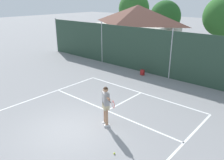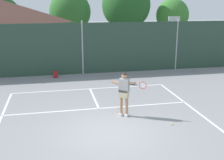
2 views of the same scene
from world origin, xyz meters
name	(u,v)px [view 1 (image 1 of 2)]	position (x,y,z in m)	size (l,w,h in m)	color
ground_plane	(68,131)	(0.00, 0.00, 0.00)	(120.00, 120.00, 0.00)	gray
court_markings	(80,125)	(0.00, 0.65, 0.00)	(8.30, 11.10, 0.01)	white
chainlink_fence	(171,55)	(0.00, 9.00, 1.66)	(26.09, 0.09, 3.46)	#284233
clubhouse_building	(137,30)	(-5.41, 12.67, 2.47)	(7.40, 4.75, 4.76)	beige
tennis_player	(106,103)	(0.90, 1.43, 1.11)	(1.31, 0.71, 1.85)	silver
tennis_ball	(114,153)	(2.47, 0.15, 0.03)	(0.07, 0.07, 0.07)	#CCE033
backpack_red	(142,73)	(-1.79, 8.31, 0.19)	(0.29, 0.26, 0.46)	maroon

